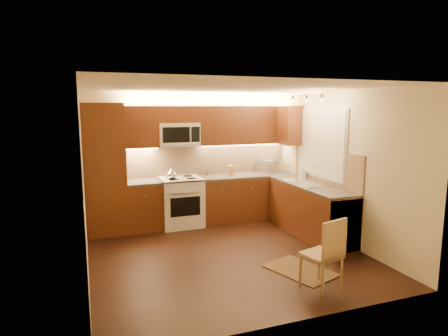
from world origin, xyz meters
name	(u,v)px	position (x,y,z in m)	size (l,w,h in m)	color
floor	(227,255)	(0.00, 0.00, 0.00)	(4.00, 4.00, 0.01)	black
ceiling	(227,88)	(0.00, 0.00, 2.50)	(4.00, 4.00, 0.01)	beige
wall_back	(191,158)	(0.00, 2.00, 1.25)	(4.00, 0.01, 2.50)	beige
wall_front	(297,206)	(0.00, -2.00, 1.25)	(4.00, 0.01, 2.50)	beige
wall_left	(84,183)	(-2.00, 0.00, 1.25)	(0.01, 4.00, 2.50)	beige
wall_right	(341,167)	(2.00, 0.00, 1.25)	(0.01, 4.00, 2.50)	beige
pantry	(105,170)	(-1.65, 1.70, 1.15)	(0.70, 0.60, 2.30)	#4E2810
base_cab_back_left	(144,206)	(-0.99, 1.70, 0.43)	(0.62, 0.60, 0.86)	#4E2810
counter_back_left	(143,182)	(-0.99, 1.70, 0.88)	(0.62, 0.60, 0.04)	#33302E
base_cab_back_right	(246,198)	(1.04, 1.70, 0.43)	(1.92, 0.60, 0.86)	#4E2810
counter_back_right	(246,176)	(1.04, 1.70, 0.88)	(1.92, 0.60, 0.04)	#33302E
base_cab_right	(310,211)	(1.70, 0.40, 0.43)	(0.60, 2.00, 0.86)	#4E2810
counter_right	(311,186)	(1.70, 0.40, 0.88)	(0.60, 2.00, 0.04)	#33302E
dishwasher	(334,222)	(1.70, -0.30, 0.43)	(0.58, 0.60, 0.84)	silver
backsplash_back	(209,159)	(0.35, 1.99, 1.20)	(3.30, 0.02, 0.60)	tan
backsplash_right	(326,166)	(1.99, 0.40, 1.20)	(0.02, 2.00, 0.60)	tan
upper_cab_back_left	(140,127)	(-0.99, 1.82, 1.88)	(0.62, 0.35, 0.75)	#4E2810
upper_cab_back_right	(244,125)	(1.04, 1.82, 1.88)	(1.92, 0.35, 0.75)	#4E2810
upper_cab_bridge	(178,114)	(-0.30, 1.82, 2.09)	(0.76, 0.35, 0.31)	#4E2810
upper_cab_right_corner	(290,125)	(1.82, 1.40, 1.88)	(0.35, 0.50, 0.75)	#4E2810
stove	(181,202)	(-0.30, 1.68, 0.46)	(0.76, 0.65, 0.92)	silver
microwave	(178,135)	(-0.30, 1.81, 1.72)	(0.76, 0.38, 0.44)	silver
window_frame	(321,143)	(1.99, 0.55, 1.60)	(0.03, 1.44, 1.24)	silver
window_blinds	(320,143)	(1.97, 0.55, 1.60)	(0.02, 1.36, 1.16)	silver
sink	(306,179)	(1.70, 0.55, 0.98)	(0.52, 0.86, 0.15)	silver
faucet	(315,174)	(1.88, 0.55, 1.05)	(0.20, 0.04, 0.30)	silver
track_light_bar	(306,93)	(1.55, 0.40, 2.46)	(0.04, 1.20, 0.03)	silver
kettle	(172,174)	(-0.49, 1.58, 1.03)	(0.19, 0.19, 0.22)	silver
toaster_oven	(269,166)	(1.61, 1.81, 1.03)	(0.43, 0.32, 0.26)	silver
knife_block	(231,170)	(0.72, 1.73, 1.00)	(0.09, 0.14, 0.20)	#A7844B
spice_jar_a	(212,172)	(0.38, 1.90, 0.95)	(0.05, 0.05, 0.11)	silver
spice_jar_b	(207,173)	(0.27, 1.84, 0.95)	(0.04, 0.04, 0.10)	brown
spice_jar_c	(205,172)	(0.27, 1.94, 0.95)	(0.04, 0.04, 0.10)	silver
spice_jar_d	(215,172)	(0.44, 1.89, 0.95)	(0.04, 0.04, 0.10)	olive
soap_bottle	(302,172)	(1.90, 1.01, 1.01)	(0.10, 0.10, 0.22)	silver
rug	(300,270)	(0.74, -0.90, 0.01)	(0.61, 0.91, 0.01)	black
dining_chair	(322,253)	(0.70, -1.44, 0.46)	(0.41, 0.41, 0.92)	#A7844B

